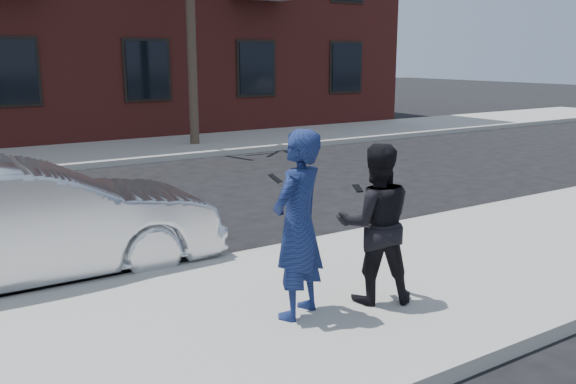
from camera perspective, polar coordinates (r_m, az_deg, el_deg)
ground at (r=6.31m, az=-4.71°, el=-12.06°), size 100.00×100.00×0.00m
near_sidewalk at (r=6.08m, az=-3.59°, el=-12.26°), size 50.00×3.50×0.15m
near_curb at (r=7.59m, az=-10.31°, el=-7.26°), size 50.00×0.10×0.15m
far_sidewalk at (r=16.74m, az=-23.25°, el=2.85°), size 50.00×3.50×0.15m
far_curb at (r=14.99m, az=-22.06°, el=1.91°), size 50.00×0.10×0.15m
silver_sedan at (r=7.70m, az=-23.21°, el=-2.71°), size 4.44×1.61×1.46m
man_hoodie at (r=5.79m, az=0.93°, el=-3.09°), size 0.79×0.68×1.83m
man_peacoat at (r=6.23m, az=8.18°, el=-2.95°), size 0.99×0.91×1.64m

